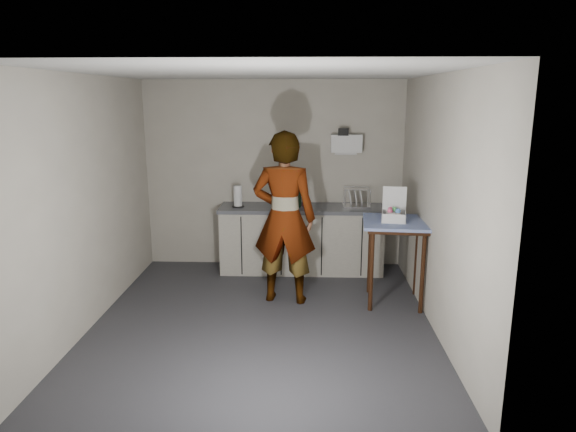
{
  "coord_description": "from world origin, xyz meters",
  "views": [
    {
      "loc": [
        0.46,
        -5.13,
        2.38
      ],
      "look_at": [
        0.26,
        0.45,
        1.07
      ],
      "focal_mm": 32.0,
      "sensor_mm": 36.0,
      "label": 1
    }
  ],
  "objects_px": {
    "soap_bottle": "(297,196)",
    "paper_towel": "(238,197)",
    "soda_can": "(305,201)",
    "standing_man": "(284,218)",
    "dark_bottle": "(279,197)",
    "kitchen_counter": "(302,241)",
    "bakery_box": "(394,214)",
    "side_table": "(397,232)",
    "dish_rack": "(356,202)"
  },
  "relations": [
    {
      "from": "soda_can",
      "to": "paper_towel",
      "type": "relative_size",
      "value": 0.42
    },
    {
      "from": "kitchen_counter",
      "to": "dark_bottle",
      "type": "relative_size",
      "value": 9.05
    },
    {
      "from": "soap_bottle",
      "to": "bakery_box",
      "type": "relative_size",
      "value": 0.79
    },
    {
      "from": "kitchen_counter",
      "to": "side_table",
      "type": "xyz_separation_m",
      "value": [
        1.1,
        -1.1,
        0.43
      ]
    },
    {
      "from": "dark_bottle",
      "to": "dish_rack",
      "type": "xyz_separation_m",
      "value": [
        1.06,
        0.02,
        -0.07
      ]
    },
    {
      "from": "side_table",
      "to": "paper_towel",
      "type": "relative_size",
      "value": 3.35
    },
    {
      "from": "kitchen_counter",
      "to": "dish_rack",
      "type": "bearing_deg",
      "value": 2.95
    },
    {
      "from": "kitchen_counter",
      "to": "standing_man",
      "type": "xyz_separation_m",
      "value": [
        -0.19,
        -1.09,
        0.58
      ]
    },
    {
      "from": "soda_can",
      "to": "dark_bottle",
      "type": "bearing_deg",
      "value": -174.89
    },
    {
      "from": "bakery_box",
      "to": "kitchen_counter",
      "type": "bearing_deg",
      "value": 143.46
    },
    {
      "from": "side_table",
      "to": "bakery_box",
      "type": "distance_m",
      "value": 0.21
    },
    {
      "from": "standing_man",
      "to": "bakery_box",
      "type": "distance_m",
      "value": 1.25
    },
    {
      "from": "bakery_box",
      "to": "standing_man",
      "type": "bearing_deg",
      "value": -170.89
    },
    {
      "from": "soap_bottle",
      "to": "dark_bottle",
      "type": "height_order",
      "value": "soap_bottle"
    },
    {
      "from": "dish_rack",
      "to": "bakery_box",
      "type": "relative_size",
      "value": 0.98
    },
    {
      "from": "kitchen_counter",
      "to": "standing_man",
      "type": "distance_m",
      "value": 1.25
    },
    {
      "from": "standing_man",
      "to": "soap_bottle",
      "type": "distance_m",
      "value": 1.06
    },
    {
      "from": "soap_bottle",
      "to": "bakery_box",
      "type": "height_order",
      "value": "bakery_box"
    },
    {
      "from": "kitchen_counter",
      "to": "dark_bottle",
      "type": "height_order",
      "value": "dark_bottle"
    },
    {
      "from": "kitchen_counter",
      "to": "soap_bottle",
      "type": "relative_size",
      "value": 7.51
    },
    {
      "from": "bakery_box",
      "to": "paper_towel",
      "type": "bearing_deg",
      "value": 160.9
    },
    {
      "from": "dark_bottle",
      "to": "bakery_box",
      "type": "bearing_deg",
      "value": -39.0
    },
    {
      "from": "standing_man",
      "to": "soda_can",
      "type": "relative_size",
      "value": 16.2
    },
    {
      "from": "soda_can",
      "to": "paper_towel",
      "type": "bearing_deg",
      "value": -173.88
    },
    {
      "from": "standing_man",
      "to": "side_table",
      "type": "bearing_deg",
      "value": -172.71
    },
    {
      "from": "kitchen_counter",
      "to": "soap_bottle",
      "type": "distance_m",
      "value": 0.64
    },
    {
      "from": "soap_bottle",
      "to": "dark_bottle",
      "type": "xyz_separation_m",
      "value": [
        -0.26,
        0.06,
        -0.03
      ]
    },
    {
      "from": "kitchen_counter",
      "to": "soda_can",
      "type": "bearing_deg",
      "value": 50.33
    },
    {
      "from": "soap_bottle",
      "to": "paper_towel",
      "type": "xyz_separation_m",
      "value": [
        -0.81,
        -0.01,
        -0.01
      ]
    },
    {
      "from": "soap_bottle",
      "to": "soda_can",
      "type": "bearing_deg",
      "value": 42.61
    },
    {
      "from": "standing_man",
      "to": "paper_towel",
      "type": "distance_m",
      "value": 1.24
    },
    {
      "from": "standing_man",
      "to": "soda_can",
      "type": "xyz_separation_m",
      "value": [
        0.23,
        1.14,
        -0.03
      ]
    },
    {
      "from": "kitchen_counter",
      "to": "bakery_box",
      "type": "xyz_separation_m",
      "value": [
        1.06,
        -1.1,
        0.64
      ]
    },
    {
      "from": "soda_can",
      "to": "soap_bottle",
      "type": "bearing_deg",
      "value": -137.39
    },
    {
      "from": "kitchen_counter",
      "to": "soda_can",
      "type": "relative_size",
      "value": 18.06
    },
    {
      "from": "standing_man",
      "to": "paper_towel",
      "type": "relative_size",
      "value": 6.83
    },
    {
      "from": "kitchen_counter",
      "to": "paper_towel",
      "type": "xyz_separation_m",
      "value": [
        -0.87,
        -0.05,
        0.62
      ]
    },
    {
      "from": "paper_towel",
      "to": "bakery_box",
      "type": "relative_size",
      "value": 0.78
    },
    {
      "from": "dark_bottle",
      "to": "bakery_box",
      "type": "distance_m",
      "value": 1.77
    },
    {
      "from": "dark_bottle",
      "to": "bakery_box",
      "type": "height_order",
      "value": "bakery_box"
    },
    {
      "from": "soap_bottle",
      "to": "soda_can",
      "type": "height_order",
      "value": "soap_bottle"
    },
    {
      "from": "side_table",
      "to": "dish_rack",
      "type": "bearing_deg",
      "value": 112.68
    },
    {
      "from": "paper_towel",
      "to": "soap_bottle",
      "type": "bearing_deg",
      "value": 0.41
    },
    {
      "from": "kitchen_counter",
      "to": "side_table",
      "type": "relative_size",
      "value": 2.27
    },
    {
      "from": "kitchen_counter",
      "to": "dark_bottle",
      "type": "bearing_deg",
      "value": 176.97
    },
    {
      "from": "paper_towel",
      "to": "bakery_box",
      "type": "xyz_separation_m",
      "value": [
        1.93,
        -1.05,
        0.02
      ]
    },
    {
      "from": "soda_can",
      "to": "bakery_box",
      "type": "relative_size",
      "value": 0.33
    },
    {
      "from": "standing_man",
      "to": "kitchen_counter",
      "type": "bearing_deg",
      "value": -92.07
    },
    {
      "from": "dark_bottle",
      "to": "paper_towel",
      "type": "xyz_separation_m",
      "value": [
        -0.55,
        -0.07,
        0.02
      ]
    },
    {
      "from": "soap_bottle",
      "to": "dark_bottle",
      "type": "relative_size",
      "value": 1.2
    }
  ]
}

